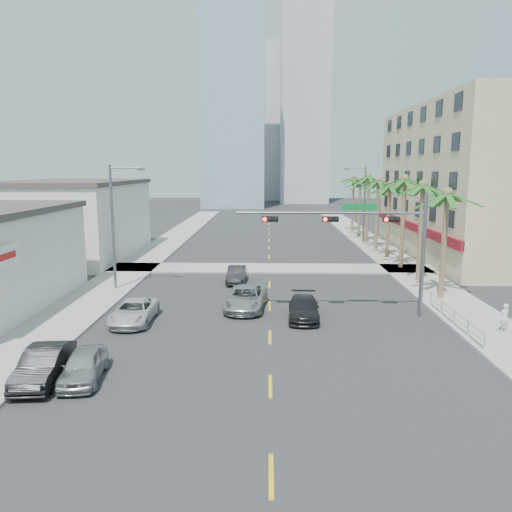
# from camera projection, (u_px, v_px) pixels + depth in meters

# --- Properties ---
(ground) EXTENTS (260.00, 260.00, 0.00)m
(ground) POSITION_uv_depth(u_px,v_px,m) (270.00, 367.00, 22.27)
(ground) COLOR #262628
(ground) RESTS_ON ground
(sidewalk_right) EXTENTS (4.00, 120.00, 0.15)m
(sidewalk_right) POSITION_uv_depth(u_px,v_px,m) (413.00, 274.00, 41.66)
(sidewalk_right) COLOR gray
(sidewalk_right) RESTS_ON ground
(sidewalk_left) EXTENTS (4.00, 120.00, 0.15)m
(sidewalk_left) POSITION_uv_depth(u_px,v_px,m) (128.00, 272.00, 42.23)
(sidewalk_left) COLOR gray
(sidewalk_left) RESTS_ON ground
(sidewalk_cross) EXTENTS (80.00, 4.00, 0.15)m
(sidewalk_cross) POSITION_uv_depth(u_px,v_px,m) (269.00, 268.00, 43.92)
(sidewalk_cross) COLOR gray
(sidewalk_cross) RESTS_ON ground
(building_right) EXTENTS (15.25, 28.00, 15.00)m
(building_right) POSITION_uv_depth(u_px,v_px,m) (488.00, 181.00, 49.99)
(building_right) COLOR #C7AF8C
(building_right) RESTS_ON ground
(building_left_far) EXTENTS (11.00, 18.00, 7.20)m
(building_left_far) POSITION_uv_depth(u_px,v_px,m) (74.00, 221.00, 49.68)
(building_left_far) COLOR beige
(building_left_far) RESTS_ON ground
(tower_far_left) EXTENTS (14.00, 14.00, 48.00)m
(tower_far_left) POSITION_uv_depth(u_px,v_px,m) (233.00, 100.00, 111.84)
(tower_far_left) COLOR #99B2C6
(tower_far_left) RESTS_ON ground
(tower_far_right) EXTENTS (12.00, 12.00, 60.00)m
(tower_far_right) POSITION_uv_depth(u_px,v_px,m) (305.00, 83.00, 125.17)
(tower_far_right) COLOR #ADADB2
(tower_far_right) RESTS_ON ground
(tower_far_center) EXTENTS (16.00, 16.00, 42.00)m
(tower_far_center) POSITION_uv_depth(u_px,v_px,m) (258.00, 125.00, 141.78)
(tower_far_center) COLOR #ADADB2
(tower_far_center) RESTS_ON ground
(traffic_signal_mast) EXTENTS (11.12, 0.54, 7.20)m
(traffic_signal_mast) POSITION_uv_depth(u_px,v_px,m) (369.00, 233.00, 29.08)
(traffic_signal_mast) COLOR slate
(traffic_signal_mast) RESTS_ON ground
(palm_tree_0) EXTENTS (4.80, 4.80, 7.80)m
(palm_tree_0) POSITION_uv_depth(u_px,v_px,m) (447.00, 194.00, 32.58)
(palm_tree_0) COLOR brown
(palm_tree_0) RESTS_ON ground
(palm_tree_1) EXTENTS (4.80, 4.80, 8.16)m
(palm_tree_1) POSITION_uv_depth(u_px,v_px,m) (423.00, 186.00, 37.64)
(palm_tree_1) COLOR brown
(palm_tree_1) RESTS_ON ground
(palm_tree_2) EXTENTS (4.80, 4.80, 8.52)m
(palm_tree_2) POSITION_uv_depth(u_px,v_px,m) (405.00, 180.00, 42.70)
(palm_tree_2) COLOR brown
(palm_tree_2) RESTS_ON ground
(palm_tree_3) EXTENTS (4.80, 4.80, 7.80)m
(palm_tree_3) POSITION_uv_depth(u_px,v_px,m) (390.00, 186.00, 47.94)
(palm_tree_3) COLOR brown
(palm_tree_3) RESTS_ON ground
(palm_tree_4) EXTENTS (4.80, 4.80, 8.16)m
(palm_tree_4) POSITION_uv_depth(u_px,v_px,m) (378.00, 181.00, 53.00)
(palm_tree_4) COLOR brown
(palm_tree_4) RESTS_ON ground
(palm_tree_5) EXTENTS (4.80, 4.80, 8.52)m
(palm_tree_5) POSITION_uv_depth(u_px,v_px,m) (369.00, 177.00, 58.06)
(palm_tree_5) COLOR brown
(palm_tree_5) RESTS_ON ground
(palm_tree_6) EXTENTS (4.80, 4.80, 7.80)m
(palm_tree_6) POSITION_uv_depth(u_px,v_px,m) (360.00, 182.00, 63.30)
(palm_tree_6) COLOR brown
(palm_tree_6) RESTS_ON ground
(palm_tree_7) EXTENTS (4.80, 4.80, 8.16)m
(palm_tree_7) POSITION_uv_depth(u_px,v_px,m) (354.00, 178.00, 68.36)
(palm_tree_7) COLOR brown
(palm_tree_7) RESTS_ON ground
(streetlight_left) EXTENTS (2.55, 0.25, 9.00)m
(streetlight_left) POSITION_uv_depth(u_px,v_px,m) (115.00, 221.00, 35.44)
(streetlight_left) COLOR slate
(streetlight_left) RESTS_ON ground
(streetlight_right) EXTENTS (2.55, 0.25, 9.00)m
(streetlight_right) POSITION_uv_depth(u_px,v_px,m) (363.00, 200.00, 58.55)
(streetlight_right) COLOR slate
(streetlight_right) RESTS_ON ground
(guardrail) EXTENTS (0.08, 8.08, 1.00)m
(guardrail) POSITION_uv_depth(u_px,v_px,m) (454.00, 315.00, 27.81)
(guardrail) COLOR silver
(guardrail) RESTS_ON ground
(car_parked_near) EXTENTS (1.96, 3.96, 1.30)m
(car_parked_near) POSITION_uv_depth(u_px,v_px,m) (83.00, 365.00, 20.78)
(car_parked_near) COLOR #ACABB0
(car_parked_near) RESTS_ON ground
(car_parked_mid) EXTENTS (1.88, 4.43, 1.42)m
(car_parked_mid) POSITION_uv_depth(u_px,v_px,m) (44.00, 365.00, 20.69)
(car_parked_mid) COLOR black
(car_parked_mid) RESTS_ON ground
(car_parked_far) EXTENTS (2.14, 4.63, 1.29)m
(car_parked_far) POSITION_uv_depth(u_px,v_px,m) (134.00, 312.00, 28.60)
(car_parked_far) COLOR silver
(car_parked_far) RESTS_ON ground
(car_lane_left) EXTENTS (1.43, 3.88, 1.27)m
(car_lane_left) POSITION_uv_depth(u_px,v_px,m) (237.00, 275.00, 38.67)
(car_lane_left) COLOR black
(car_lane_left) RESTS_ON ground
(car_lane_center) EXTENTS (2.81, 5.27, 1.41)m
(car_lane_center) POSITION_uv_depth(u_px,v_px,m) (246.00, 298.00, 31.35)
(car_lane_center) COLOR #B1B1B6
(car_lane_center) RESTS_ON ground
(car_lane_right) EXTENTS (2.02, 4.47, 1.27)m
(car_lane_right) POSITION_uv_depth(u_px,v_px,m) (304.00, 308.00, 29.37)
(car_lane_right) COLOR black
(car_lane_right) RESTS_ON ground
(pedestrian) EXTENTS (0.65, 0.53, 1.55)m
(pedestrian) POSITION_uv_depth(u_px,v_px,m) (504.00, 318.00, 26.52)
(pedestrian) COLOR silver
(pedestrian) RESTS_ON sidewalk_right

